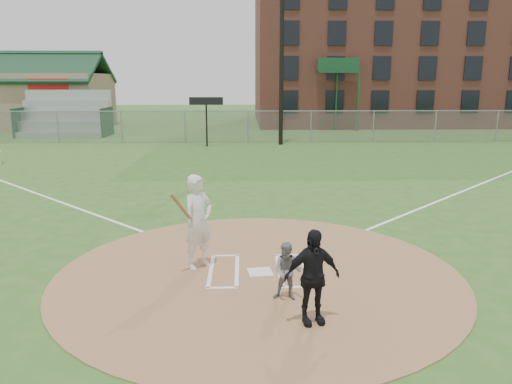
{
  "coord_description": "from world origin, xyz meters",
  "views": [
    {
      "loc": [
        -0.29,
        -9.77,
        3.98
      ],
      "look_at": [
        0.0,
        2.0,
        1.3
      ],
      "focal_mm": 35.0,
      "sensor_mm": 36.0,
      "label": 1
    }
  ],
  "objects_px": {
    "catcher": "(288,271)",
    "batter_at_plate": "(198,222)",
    "home_plate": "(260,272)",
    "umpire": "(312,277)"
  },
  "relations": [
    {
      "from": "catcher",
      "to": "batter_at_plate",
      "type": "xyz_separation_m",
      "value": [
        -1.75,
        1.65,
        0.47
      ]
    },
    {
      "from": "home_plate",
      "to": "catcher",
      "type": "height_order",
      "value": "catcher"
    },
    {
      "from": "catcher",
      "to": "batter_at_plate",
      "type": "distance_m",
      "value": 2.45
    },
    {
      "from": "home_plate",
      "to": "batter_at_plate",
      "type": "height_order",
      "value": "batter_at_plate"
    },
    {
      "from": "batter_at_plate",
      "to": "umpire",
      "type": "bearing_deg",
      "value": -51.03
    },
    {
      "from": "catcher",
      "to": "umpire",
      "type": "bearing_deg",
      "value": -58.98
    },
    {
      "from": "home_plate",
      "to": "umpire",
      "type": "bearing_deg",
      "value": -70.22
    },
    {
      "from": "catcher",
      "to": "batter_at_plate",
      "type": "bearing_deg",
      "value": 148.42
    },
    {
      "from": "umpire",
      "to": "catcher",
      "type": "bearing_deg",
      "value": 96.07
    },
    {
      "from": "catcher",
      "to": "batter_at_plate",
      "type": "height_order",
      "value": "batter_at_plate"
    }
  ]
}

